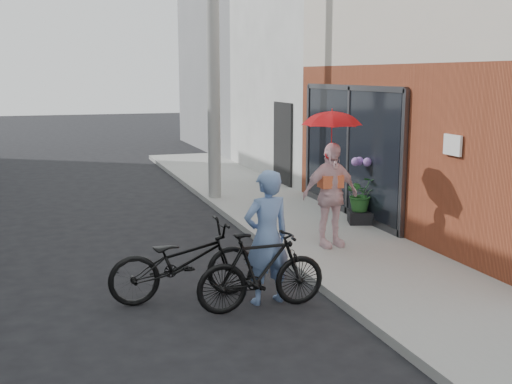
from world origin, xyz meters
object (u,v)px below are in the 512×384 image
utility_pole (213,43)px  bike_right (262,271)px  bike_left (183,262)px  planter (360,217)px  kimono_woman (330,195)px  officer (267,237)px

utility_pole → bike_right: (-1.16, -6.65, -3.01)m
bike_left → bike_right: size_ratio=1.17×
planter → bike_right: bearing=-132.7°
bike_left → bike_right: bearing=-130.6°
utility_pole → bike_right: 7.39m
utility_pole → kimono_woman: bearing=-81.6°
officer → bike_left: officer is taller
utility_pole → bike_left: (-1.98, -6.00, -3.00)m
kimono_woman → planter: 1.91m
utility_pole → bike_right: utility_pole is taller
utility_pole → bike_left: bearing=-108.3°
officer → bike_left: 1.11m
utility_pole → planter: size_ratio=16.29×
officer → planter: officer is taller
bike_right → bike_left: bearing=50.4°
officer → bike_right: 0.44m
bike_left → bike_right: 1.05m
officer → planter: (2.92, 3.10, -0.61)m
bike_right → planter: bearing=-43.9°
bike_left → planter: bike_left is taller
utility_pole → planter: utility_pole is taller
kimono_woman → planter: size_ratio=3.87×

